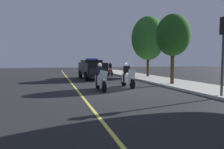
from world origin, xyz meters
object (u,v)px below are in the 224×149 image
at_px(cyclist_background, 110,69).
at_px(traffic_light, 224,38).
at_px(police_motorcycle_lead_right, 128,77).
at_px(tree_mid_block, 173,35).
at_px(police_suv, 92,68).
at_px(tree_far_back, 148,38).
at_px(police_motorcycle_lead_left, 101,79).

height_order(cyclist_background, traffic_light, traffic_light).
height_order(police_motorcycle_lead_right, tree_mid_block, tree_mid_block).
distance_m(police_motorcycle_lead_right, police_suv, 7.22).
distance_m(traffic_light, tree_far_back, 12.67).
bearing_deg(police_motorcycle_lead_left, tree_mid_block, 100.69).
bearing_deg(police_motorcycle_lead_right, police_motorcycle_lead_left, -70.89).
bearing_deg(tree_far_back, traffic_light, -9.32).
relative_size(cyclist_background, traffic_light, 0.45).
height_order(police_suv, traffic_light, traffic_light).
bearing_deg(cyclist_background, tree_far_back, 51.95).
distance_m(traffic_light, tree_mid_block, 5.46).
xyz_separation_m(police_motorcycle_lead_right, tree_mid_block, (-0.38, 3.75, 3.05)).
bearing_deg(cyclist_background, tree_mid_block, 12.19).
height_order(police_motorcycle_lead_left, tree_far_back, tree_far_back).
relative_size(police_motorcycle_lead_right, police_suv, 0.43).
xyz_separation_m(police_motorcycle_lead_right, traffic_light, (5.00, 3.14, 2.26)).
relative_size(police_suv, tree_mid_block, 0.95).
bearing_deg(traffic_light, police_suv, -160.30).
bearing_deg(police_motorcycle_lead_right, tree_mid_block, 95.75).
bearing_deg(police_motorcycle_lead_right, cyclist_background, 171.03).
bearing_deg(cyclist_background, police_motorcycle_lead_right, -8.97).
distance_m(police_motorcycle_lead_right, tree_mid_block, 4.84).
xyz_separation_m(police_motorcycle_lead_left, police_motorcycle_lead_right, (-0.73, 2.09, 0.00)).
distance_m(police_motorcycle_lead_left, police_motorcycle_lead_right, 2.21).
distance_m(police_motorcycle_lead_right, tree_far_back, 9.75).
bearing_deg(cyclist_background, police_motorcycle_lead_left, -18.70).
relative_size(police_motorcycle_lead_left, traffic_light, 0.55).
bearing_deg(traffic_light, tree_far_back, 170.68).
relative_size(police_suv, traffic_light, 1.27).
distance_m(police_motorcycle_lead_left, police_suv, 7.89).
xyz_separation_m(traffic_light, tree_mid_block, (-5.37, 0.60, 0.78)).
xyz_separation_m(police_motorcycle_lead_left, traffic_light, (4.27, 5.23, 2.26)).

